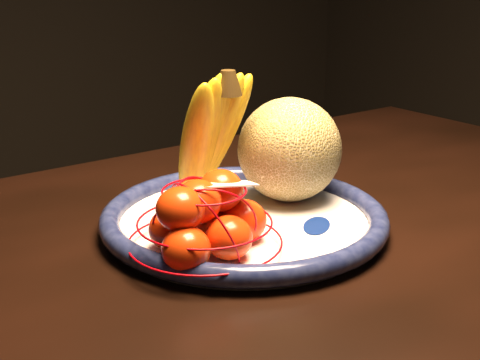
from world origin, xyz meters
TOP-DOWN VIEW (x-y plane):
  - dining_table at (-0.03, 0.06)m, footprint 1.49×0.93m
  - fruit_bowl at (-0.09, 0.07)m, footprint 0.40×0.40m
  - cantaloupe at (0.02, 0.10)m, footprint 0.15×0.15m
  - banana_bunch at (-0.11, 0.13)m, footprint 0.14×0.14m
  - mandarin_bag at (-0.18, 0.01)m, footprint 0.22×0.22m
  - price_tag at (-0.16, 0.00)m, footprint 0.07×0.04m

SIDE VIEW (x-z plane):
  - dining_table at x=-0.03m, z-range 0.29..1.02m
  - fruit_bowl at x=-0.09m, z-range 0.73..0.76m
  - mandarin_bag at x=-0.18m, z-range 0.73..0.85m
  - cantaloupe at x=0.02m, z-range 0.75..0.90m
  - price_tag at x=-0.16m, z-range 0.82..0.84m
  - banana_bunch at x=-0.11m, z-range 0.75..0.97m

